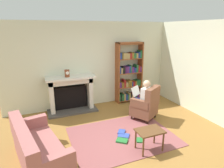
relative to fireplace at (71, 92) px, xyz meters
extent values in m
plane|color=olive|center=(0.82, -2.30, -0.59)|extent=(14.00, 14.00, 0.00)
cube|color=beige|center=(0.82, 0.25, 0.76)|extent=(5.60, 0.10, 2.70)
cube|color=beige|center=(3.47, -1.05, 0.76)|extent=(0.10, 5.20, 2.70)
cube|color=#8B4B4C|center=(0.82, -2.00, -0.58)|extent=(2.40, 1.80, 0.01)
cube|color=#4C4742|center=(0.00, -0.12, -0.56)|extent=(1.49, 0.64, 0.05)
cube|color=black|center=(0.00, 0.10, -0.19)|extent=(0.97, 0.20, 0.70)
cube|color=silver|center=(-0.58, -0.02, -0.06)|extent=(0.12, 0.44, 1.05)
cube|color=silver|center=(0.58, -0.02, -0.06)|extent=(0.12, 0.44, 1.05)
cube|color=silver|center=(0.00, -0.02, 0.38)|extent=(1.29, 0.44, 0.16)
cube|color=silver|center=(0.00, -0.08, 0.49)|extent=(1.45, 0.56, 0.06)
cylinder|color=brown|center=(-0.09, -0.10, 0.63)|extent=(0.14, 0.14, 0.21)
cylinder|color=white|center=(-0.09, -0.16, 0.66)|extent=(0.10, 0.01, 0.10)
cube|color=brown|center=(1.58, 0.04, 0.44)|extent=(0.04, 0.32, 2.05)
cube|color=brown|center=(2.45, 0.04, 0.44)|extent=(0.04, 0.32, 2.05)
cube|color=brown|center=(2.02, 0.04, 1.44)|extent=(0.91, 0.32, 0.04)
cube|color=brown|center=(2.02, 0.04, -0.53)|extent=(0.87, 0.32, 0.02)
cube|color=#1E592D|center=(1.63, 0.03, -0.39)|extent=(0.04, 0.26, 0.25)
cube|color=black|center=(1.68, 0.03, -0.42)|extent=(0.05, 0.26, 0.18)
cube|color=#1E592D|center=(1.75, 0.03, -0.40)|extent=(0.08, 0.26, 0.23)
cube|color=#997F4C|center=(1.82, 0.03, -0.40)|extent=(0.06, 0.26, 0.24)
cube|color=navy|center=(1.90, 0.03, -0.41)|extent=(0.08, 0.26, 0.20)
cube|color=#1E592D|center=(1.96, 0.03, -0.41)|extent=(0.04, 0.26, 0.20)
cube|color=#997F4C|center=(2.02, 0.03, -0.39)|extent=(0.06, 0.26, 0.24)
cube|color=black|center=(2.08, 0.03, -0.41)|extent=(0.05, 0.26, 0.22)
cube|color=#997F4C|center=(2.14, 0.03, -0.43)|extent=(0.07, 0.26, 0.16)
cube|color=maroon|center=(2.21, 0.03, -0.42)|extent=(0.05, 0.26, 0.19)
cube|color=#1E592D|center=(2.27, 0.03, -0.42)|extent=(0.05, 0.26, 0.19)
cube|color=#4C1E59|center=(2.34, 0.03, -0.42)|extent=(0.07, 0.26, 0.20)
cube|color=black|center=(2.40, 0.03, -0.43)|extent=(0.05, 0.26, 0.16)
cube|color=brown|center=(2.02, 0.04, -0.04)|extent=(0.87, 0.32, 0.02)
cube|color=#4C1E59|center=(1.65, 0.03, 0.06)|extent=(0.07, 0.26, 0.18)
cube|color=brown|center=(1.74, 0.03, 0.05)|extent=(0.09, 0.26, 0.17)
cube|color=maroon|center=(1.82, 0.03, 0.10)|extent=(0.06, 0.26, 0.26)
cube|color=#997F4C|center=(1.90, 0.03, 0.05)|extent=(0.09, 0.26, 0.16)
cube|color=brown|center=(1.99, 0.03, 0.07)|extent=(0.06, 0.26, 0.21)
cube|color=brown|center=(2.06, 0.03, 0.07)|extent=(0.05, 0.26, 0.21)
cube|color=navy|center=(2.11, 0.03, 0.05)|extent=(0.04, 0.26, 0.16)
cube|color=maroon|center=(2.17, 0.03, 0.05)|extent=(0.07, 0.26, 0.16)
cube|color=brown|center=(2.24, 0.03, 0.05)|extent=(0.05, 0.26, 0.17)
cube|color=#1E592D|center=(2.30, 0.03, 0.06)|extent=(0.07, 0.26, 0.18)
cube|color=#1E592D|center=(2.38, 0.03, 0.06)|extent=(0.07, 0.26, 0.19)
cube|color=brown|center=(2.02, 0.04, 0.44)|extent=(0.87, 0.32, 0.02)
cube|color=navy|center=(1.63, 0.03, 0.57)|extent=(0.04, 0.26, 0.24)
cube|color=#997F4C|center=(1.69, 0.03, 0.54)|extent=(0.06, 0.26, 0.19)
cube|color=black|center=(1.77, 0.03, 0.56)|extent=(0.08, 0.26, 0.22)
cube|color=#4C1E59|center=(1.84, 0.03, 0.56)|extent=(0.04, 0.26, 0.21)
cube|color=#4C1E59|center=(1.91, 0.03, 0.56)|extent=(0.09, 0.26, 0.22)
cube|color=navy|center=(1.99, 0.03, 0.57)|extent=(0.05, 0.26, 0.23)
cube|color=#1E592D|center=(2.03, 0.03, 0.58)|extent=(0.04, 0.26, 0.26)
cube|color=#4C1E59|center=(2.10, 0.03, 0.54)|extent=(0.09, 0.26, 0.19)
cube|color=navy|center=(2.19, 0.03, 0.53)|extent=(0.08, 0.26, 0.17)
cube|color=#1E592D|center=(2.27, 0.03, 0.58)|extent=(0.06, 0.26, 0.26)
cube|color=maroon|center=(2.34, 0.03, 0.57)|extent=(0.06, 0.26, 0.24)
cube|color=#4C1E59|center=(2.41, 0.03, 0.54)|extent=(0.06, 0.26, 0.18)
cube|color=brown|center=(2.02, 0.04, 0.92)|extent=(0.87, 0.32, 0.02)
cube|color=navy|center=(1.65, 0.03, 1.04)|extent=(0.07, 0.26, 0.21)
cube|color=brown|center=(1.72, 0.03, 1.04)|extent=(0.04, 0.26, 0.20)
cube|color=#997F4C|center=(1.79, 0.03, 1.03)|extent=(0.08, 0.26, 0.19)
cube|color=#997F4C|center=(1.86, 0.03, 1.03)|extent=(0.05, 0.26, 0.19)
cube|color=#997F4C|center=(1.93, 0.03, 1.02)|extent=(0.09, 0.26, 0.18)
cube|color=maroon|center=(2.01, 0.03, 1.02)|extent=(0.07, 0.26, 0.18)
cube|color=brown|center=(2.09, 0.03, 1.03)|extent=(0.07, 0.26, 0.20)
cube|color=#1E592D|center=(2.17, 0.03, 1.02)|extent=(0.08, 0.26, 0.17)
cube|color=#997F4C|center=(2.25, 0.03, 1.02)|extent=(0.07, 0.26, 0.16)
cube|color=navy|center=(2.33, 0.03, 1.03)|extent=(0.06, 0.26, 0.20)
cube|color=#1E592D|center=(2.40, 0.03, 1.06)|extent=(0.07, 0.26, 0.25)
cube|color=brown|center=(2.02, 0.04, 1.40)|extent=(0.87, 0.32, 0.02)
cylinder|color=#331E14|center=(1.88, -1.03, -0.53)|extent=(0.05, 0.05, 0.12)
cylinder|color=#331E14|center=(1.44, -1.30, -0.53)|extent=(0.05, 0.05, 0.12)
cylinder|color=#331E14|center=(2.13, -1.44, -0.53)|extent=(0.05, 0.05, 0.12)
cylinder|color=#331E14|center=(1.70, -1.71, -0.53)|extent=(0.05, 0.05, 0.12)
cube|color=brown|center=(1.79, -1.37, -0.32)|extent=(0.86, 0.85, 0.30)
cube|color=brown|center=(1.91, -1.57, 0.11)|extent=(0.63, 0.47, 0.55)
cube|color=brown|center=(2.02, -1.22, -0.06)|extent=(0.39, 0.52, 0.22)
cube|color=brown|center=(1.56, -1.51, -0.06)|extent=(0.39, 0.52, 0.22)
cube|color=silver|center=(1.81, -1.41, 0.08)|extent=(0.38, 0.34, 0.50)
sphere|color=#D8AD8C|center=(1.81, -1.41, 0.45)|extent=(0.20, 0.20, 0.20)
cube|color=#191E3F|center=(1.78, -1.20, -0.12)|extent=(0.31, 0.40, 0.12)
cube|color=#191E3F|center=(1.64, -1.28, -0.12)|extent=(0.31, 0.40, 0.12)
cylinder|color=#191E3F|center=(1.68, -1.04, -0.38)|extent=(0.10, 0.10, 0.42)
cylinder|color=#191E3F|center=(1.54, -1.12, -0.38)|extent=(0.10, 0.10, 0.42)
cube|color=white|center=(1.64, -1.13, 0.18)|extent=(0.36, 0.28, 0.25)
cube|color=#A55F5C|center=(-1.01, -2.28, -0.39)|extent=(1.05, 1.81, 0.40)
cube|color=#A55F5C|center=(-1.27, -2.34, 0.04)|extent=(0.56, 1.70, 0.45)
cube|color=#A55F5C|center=(-0.84, -3.04, -0.07)|extent=(0.72, 0.31, 0.24)
cube|color=#A55F5C|center=(-1.17, -1.53, -0.07)|extent=(0.72, 0.31, 0.24)
cube|color=brown|center=(1.11, -2.69, -0.13)|extent=(0.56, 0.39, 0.03)
cylinder|color=brown|center=(0.87, -2.84, -0.37)|extent=(0.04, 0.04, 0.44)
cylinder|color=brown|center=(1.35, -2.84, -0.37)|extent=(0.04, 0.04, 0.44)
cylinder|color=brown|center=(0.87, -2.53, -0.37)|extent=(0.04, 0.04, 0.44)
cylinder|color=brown|center=(1.35, -2.53, -0.37)|extent=(0.04, 0.04, 0.44)
cube|color=#334CA5|center=(0.87, -1.86, -0.56)|extent=(0.26, 0.27, 0.04)
cube|color=#267233|center=(1.10, -2.33, -0.56)|extent=(0.22, 0.24, 0.02)
cube|color=#334CA5|center=(0.84, -2.02, -0.56)|extent=(0.33, 0.31, 0.03)
cube|color=#267233|center=(0.71, -2.20, -0.56)|extent=(0.31, 0.30, 0.04)
camera|label=1|loc=(-0.93, -5.60, 1.89)|focal=30.37mm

